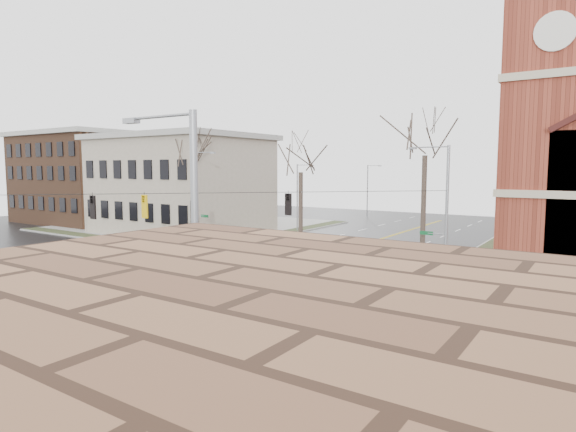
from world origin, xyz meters
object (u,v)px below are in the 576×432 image
Objects in this scene: streetlight_north_b at (368,189)px; parked_car_b at (572,305)px; signal_pole_se at (191,273)px; tree_nw_far at (192,158)px; signal_pole_ne at (444,209)px; cargo_van at (247,273)px; tree_ne at (425,148)px; tree_nw_near at (301,166)px; streetlight_north_a at (298,195)px; signal_pole_nw at (195,198)px; parked_car_a at (533,298)px.

streetlight_north_b is 49.88m from parked_car_b.
tree_nw_far is at bearing 134.95° from signal_pole_se.
streetlight_north_b is at bearing 23.28° from parked_car_b.
signal_pole_se reaches higher than streetlight_north_b.
signal_pole_ne is at bearing 52.93° from parked_car_b.
cargo_van is 15.48m from tree_ne.
tree_nw_near reaches higher than parked_car_b.
streetlight_north_a is 1.43× the size of cargo_van.
signal_pole_ne reaches higher than cargo_van.
signal_pole_ne is at bearing 0.00° from signal_pole_nw.
signal_pole_ne and signal_pole_se have the same top height.
parked_car_b is at bearing -14.11° from tree_nw_near.
signal_pole_ne is 1.12× the size of streetlight_north_a.
streetlight_north_b is (-21.97, 36.50, -0.48)m from signal_pole_ne.
tree_ne reaches higher than parked_car_a.
parked_car_b is (30.37, -3.39, -4.34)m from signal_pole_nw.
tree_ne is (-7.93, 5.33, 8.48)m from parked_car_a.
tree_nw_near is 10.24m from tree_ne.
tree_nw_near is (9.77, -34.88, 3.32)m from streetlight_north_b.
signal_pole_nw is 16.52m from streetlight_north_a.
parked_car_b is (29.70, -19.89, -3.86)m from streetlight_north_a.
streetlight_north_a reaches higher than cargo_van.
streetlight_north_b is 2.17× the size of parked_car_b.
streetlight_north_a is at bearing 120.53° from cargo_van.
streetlight_north_a is 28.72m from cargo_van.
cargo_van is 1.50× the size of parked_car_a.
tree_nw_near is at bearing 8.81° from signal_pole_nw.
signal_pole_nw is at bearing 149.95° from cargo_van.
signal_pole_ne is 7.97m from parked_car_a.
parked_car_b is at bearing -33.81° from streetlight_north_a.
tree_nw_near is 0.85× the size of tree_ne.
signal_pole_nw is 30.86m from parked_car_b.
streetlight_north_a reaches higher than parked_car_a.
tree_nw_far is 22.38m from tree_ne.
cargo_van is 0.52× the size of tree_nw_near.
streetlight_north_b is 36.38m from tree_nw_near.
parked_car_a is 0.30× the size of tree_ne.
tree_nw_near is (-19.92, 5.01, 7.18)m from parked_car_b.
tree_nw_far reaches higher than signal_pole_nw.
tree_nw_far is at bearing 103.16° from parked_car_a.
tree_nw_far is (-1.79, 1.47, 3.64)m from signal_pole_nw.
signal_pole_se is (22.64, -23.00, 0.00)m from signal_pole_nw.
tree_nw_far reaches higher than cargo_van.
parked_car_a is (27.85, -19.73, -3.83)m from streetlight_north_a.
tree_ne is (22.37, 0.63, 0.52)m from tree_nw_far.
signal_pole_nw is at bearing -171.19° from tree_nw_near.
streetlight_north_b is (0.67, 36.50, -0.48)m from signal_pole_nw.
cargo_van is (12.67, -45.57, -3.24)m from streetlight_north_b.
parked_car_b is (7.72, 19.61, -4.34)m from signal_pole_se.
parked_car_b is 0.34× the size of tree_nw_near.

